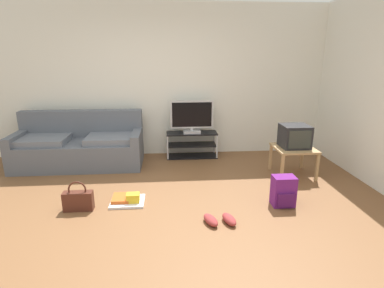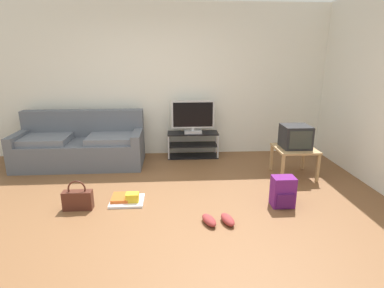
# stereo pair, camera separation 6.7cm
# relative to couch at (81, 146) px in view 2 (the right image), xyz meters

# --- Properties ---
(ground_plane) EXTENTS (9.00, 9.80, 0.02)m
(ground_plane) POSITION_rel_couch_xyz_m (1.37, -1.87, -0.34)
(ground_plane) COLOR brown
(wall_back) EXTENTS (9.00, 0.10, 2.70)m
(wall_back) POSITION_rel_couch_xyz_m (1.37, 0.58, 1.02)
(wall_back) COLOR silver
(wall_back) RESTS_ON ground_plane
(wall_right) EXTENTS (0.10, 3.60, 2.70)m
(wall_right) POSITION_rel_couch_xyz_m (4.42, -1.03, 1.02)
(wall_right) COLOR silver
(wall_right) RESTS_ON ground_plane
(couch) EXTENTS (2.07, 0.86, 0.89)m
(couch) POSITION_rel_couch_xyz_m (0.00, 0.00, 0.00)
(couch) COLOR #565B66
(couch) RESTS_ON ground_plane
(tv_stand) EXTENTS (0.91, 0.37, 0.46)m
(tv_stand) POSITION_rel_couch_xyz_m (1.92, 0.28, -0.10)
(tv_stand) COLOR black
(tv_stand) RESTS_ON ground_plane
(flat_tv) EXTENTS (0.76, 0.22, 0.58)m
(flat_tv) POSITION_rel_couch_xyz_m (1.92, 0.26, 0.42)
(flat_tv) COLOR #B2B2B7
(flat_tv) RESTS_ON tv_stand
(side_table) EXTENTS (0.59, 0.59, 0.45)m
(side_table) POSITION_rel_couch_xyz_m (3.42, -0.75, 0.06)
(side_table) COLOR tan
(side_table) RESTS_ON ground_plane
(crt_tv) EXTENTS (0.41, 0.39, 0.34)m
(crt_tv) POSITION_rel_couch_xyz_m (3.42, -0.74, 0.30)
(crt_tv) COLOR #232326
(crt_tv) RESTS_ON side_table
(backpack) EXTENTS (0.27, 0.27, 0.38)m
(backpack) POSITION_rel_couch_xyz_m (2.91, -1.74, -0.14)
(backpack) COLOR #661E70
(backpack) RESTS_ON ground_plane
(handbag) EXTENTS (0.35, 0.12, 0.37)m
(handbag) POSITION_rel_couch_xyz_m (0.39, -1.66, -0.20)
(handbag) COLOR #4C2319
(handbag) RESTS_ON ground_plane
(sneakers_pair) EXTENTS (0.40, 0.29, 0.09)m
(sneakers_pair) POSITION_rel_couch_xyz_m (2.05, -2.11, -0.28)
(sneakers_pair) COLOR #993333
(sneakers_pair) RESTS_ON ground_plane
(floor_tray) EXTENTS (0.42, 0.36, 0.14)m
(floor_tray) POSITION_rel_couch_xyz_m (0.95, -1.51, -0.29)
(floor_tray) COLOR silver
(floor_tray) RESTS_ON ground_plane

